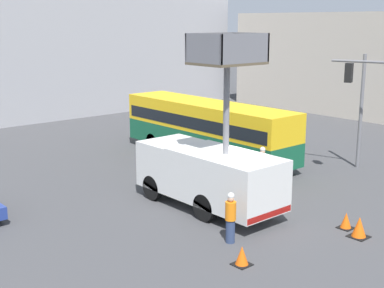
{
  "coord_description": "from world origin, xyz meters",
  "views": [
    {
      "loc": [
        -14.9,
        -14.42,
        7.51
      ],
      "look_at": [
        -0.75,
        1.88,
        2.53
      ],
      "focal_mm": 50.0,
      "sensor_mm": 36.0,
      "label": 1
    }
  ],
  "objects_px": {
    "city_bus": "(207,126)",
    "traffic_light_pole": "(357,95)",
    "road_worker_directing": "(262,167)",
    "utility_truck": "(209,170)",
    "road_worker_near_truck": "(231,218)",
    "traffic_cone_near_truck": "(359,228)",
    "traffic_cone_far_side": "(242,256)",
    "traffic_cone_mid_road": "(346,221)"
  },
  "relations": [
    {
      "from": "city_bus",
      "to": "traffic_light_pole",
      "type": "relative_size",
      "value": 1.94
    },
    {
      "from": "city_bus",
      "to": "traffic_light_pole",
      "type": "distance_m",
      "value": 8.11
    },
    {
      "from": "road_worker_near_truck",
      "to": "city_bus",
      "type": "bearing_deg",
      "value": 61.57
    },
    {
      "from": "traffic_light_pole",
      "to": "traffic_cone_mid_road",
      "type": "bearing_deg",
      "value": -148.8
    },
    {
      "from": "utility_truck",
      "to": "traffic_light_pole",
      "type": "distance_m",
      "value": 9.62
    },
    {
      "from": "utility_truck",
      "to": "traffic_cone_near_truck",
      "type": "bearing_deg",
      "value": -70.7
    },
    {
      "from": "utility_truck",
      "to": "traffic_light_pole",
      "type": "relative_size",
      "value": 1.2
    },
    {
      "from": "utility_truck",
      "to": "traffic_cone_near_truck",
      "type": "xyz_separation_m",
      "value": [
        2.0,
        -5.72,
        -1.26
      ]
    },
    {
      "from": "traffic_cone_near_truck",
      "to": "traffic_cone_far_side",
      "type": "relative_size",
      "value": 1.2
    },
    {
      "from": "traffic_light_pole",
      "to": "road_worker_near_truck",
      "type": "height_order",
      "value": "traffic_light_pole"
    },
    {
      "from": "city_bus",
      "to": "traffic_cone_far_side",
      "type": "relative_size",
      "value": 18.24
    },
    {
      "from": "road_worker_near_truck",
      "to": "traffic_cone_far_side",
      "type": "bearing_deg",
      "value": -112.84
    },
    {
      "from": "traffic_cone_near_truck",
      "to": "traffic_cone_mid_road",
      "type": "bearing_deg",
      "value": 64.84
    },
    {
      "from": "traffic_light_pole",
      "to": "traffic_cone_far_side",
      "type": "distance_m",
      "value": 13.17
    },
    {
      "from": "traffic_cone_mid_road",
      "to": "traffic_cone_far_side",
      "type": "distance_m",
      "value": 5.14
    },
    {
      "from": "road_worker_directing",
      "to": "city_bus",
      "type": "bearing_deg",
      "value": -179.16
    },
    {
      "from": "city_bus",
      "to": "road_worker_near_truck",
      "type": "relative_size",
      "value": 6.32
    },
    {
      "from": "utility_truck",
      "to": "city_bus",
      "type": "relative_size",
      "value": 0.62
    },
    {
      "from": "traffic_light_pole",
      "to": "traffic_cone_mid_road",
      "type": "relative_size",
      "value": 9.78
    },
    {
      "from": "road_worker_near_truck",
      "to": "traffic_cone_mid_road",
      "type": "relative_size",
      "value": 3.01
    },
    {
      "from": "utility_truck",
      "to": "traffic_light_pole",
      "type": "height_order",
      "value": "utility_truck"
    },
    {
      "from": "road_worker_directing",
      "to": "traffic_cone_near_truck",
      "type": "relative_size",
      "value": 2.51
    },
    {
      "from": "road_worker_directing",
      "to": "traffic_cone_mid_road",
      "type": "height_order",
      "value": "road_worker_directing"
    },
    {
      "from": "road_worker_near_truck",
      "to": "traffic_cone_mid_road",
      "type": "xyz_separation_m",
      "value": [
        4.16,
        -1.89,
        -0.62
      ]
    },
    {
      "from": "road_worker_near_truck",
      "to": "traffic_cone_near_truck",
      "type": "distance_m",
      "value": 4.67
    },
    {
      "from": "utility_truck",
      "to": "traffic_cone_near_truck",
      "type": "relative_size",
      "value": 9.37
    },
    {
      "from": "utility_truck",
      "to": "traffic_cone_mid_road",
      "type": "height_order",
      "value": "utility_truck"
    },
    {
      "from": "road_worker_directing",
      "to": "traffic_cone_near_truck",
      "type": "xyz_separation_m",
      "value": [
        -1.86,
        -6.26,
        -0.6
      ]
    },
    {
      "from": "utility_truck",
      "to": "traffic_cone_mid_road",
      "type": "bearing_deg",
      "value": -64.43
    },
    {
      "from": "traffic_light_pole",
      "to": "traffic_cone_near_truck",
      "type": "relative_size",
      "value": 7.82
    },
    {
      "from": "utility_truck",
      "to": "traffic_cone_near_truck",
      "type": "distance_m",
      "value": 6.19
    },
    {
      "from": "utility_truck",
      "to": "traffic_cone_far_side",
      "type": "distance_m",
      "value": 5.48
    },
    {
      "from": "road_worker_near_truck",
      "to": "road_worker_directing",
      "type": "height_order",
      "value": "road_worker_directing"
    },
    {
      "from": "city_bus",
      "to": "traffic_cone_mid_road",
      "type": "height_order",
      "value": "city_bus"
    },
    {
      "from": "city_bus",
      "to": "road_worker_directing",
      "type": "bearing_deg",
      "value": 144.84
    },
    {
      "from": "road_worker_near_truck",
      "to": "traffic_cone_near_truck",
      "type": "bearing_deg",
      "value": -24.84
    },
    {
      "from": "city_bus",
      "to": "traffic_cone_mid_road",
      "type": "relative_size",
      "value": 18.98
    },
    {
      "from": "utility_truck",
      "to": "road_worker_near_truck",
      "type": "height_order",
      "value": "utility_truck"
    },
    {
      "from": "road_worker_directing",
      "to": "road_worker_near_truck",
      "type": "bearing_deg",
      "value": -39.69
    },
    {
      "from": "city_bus",
      "to": "road_worker_near_truck",
      "type": "distance_m",
      "value": 11.81
    },
    {
      "from": "traffic_cone_near_truck",
      "to": "utility_truck",
      "type": "bearing_deg",
      "value": 109.3
    },
    {
      "from": "utility_truck",
      "to": "traffic_light_pole",
      "type": "xyz_separation_m",
      "value": [
        9.31,
        -0.74,
        2.32
      ]
    }
  ]
}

